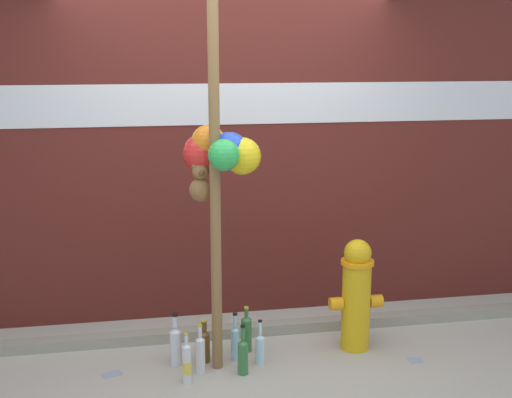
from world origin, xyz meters
TOP-DOWN VIEW (x-y plane):
  - ground_plane at (0.00, 0.00)m, footprint 14.00×14.00m
  - building_wall at (0.00, 1.33)m, footprint 10.00×0.21m
  - curb_strip at (0.00, 0.78)m, footprint 8.00×0.12m
  - memorial_post at (-0.18, 0.35)m, footprint 0.62×0.50m
  - fire_hydrant at (0.81, 0.42)m, footprint 0.39×0.24m
  - bottle_0 at (-0.06, 0.18)m, footprint 0.07×0.07m
  - bottle_1 at (-0.08, 0.39)m, footprint 0.06×0.06m
  - bottle_2 at (-0.29, 0.40)m, footprint 0.08×0.08m
  - bottle_3 at (0.02, 0.51)m, footprint 0.08×0.08m
  - bottle_4 at (-0.33, 0.25)m, footprint 0.06×0.06m
  - bottle_5 at (-0.43, 0.12)m, footprint 0.06×0.06m
  - bottle_6 at (-0.49, 0.39)m, footprint 0.08×0.08m
  - bottle_7 at (0.08, 0.30)m, footprint 0.06×0.06m
  - litter_0 at (-0.92, 0.33)m, footprint 0.15×0.12m
  - litter_1 at (1.16, 0.15)m, footprint 0.10×0.09m

SIDE VIEW (x-z plane):
  - ground_plane at x=0.00m, z-range 0.00..0.00m
  - litter_0 at x=-0.92m, z-range 0.00..0.01m
  - litter_1 at x=1.16m, z-range 0.00..0.01m
  - curb_strip at x=0.00m, z-range 0.00..0.08m
  - bottle_7 at x=0.08m, z-range -0.04..0.28m
  - bottle_2 at x=-0.29m, z-range -0.03..0.28m
  - bottle_0 at x=-0.06m, z-range -0.04..0.31m
  - bottle_5 at x=-0.43m, z-range -0.04..0.31m
  - bottle_4 at x=-0.33m, z-range -0.03..0.31m
  - bottle_1 at x=-0.08m, z-range -0.03..0.31m
  - bottle_3 at x=0.02m, z-range -0.03..0.31m
  - bottle_6 at x=-0.49m, z-range -0.03..0.34m
  - fire_hydrant at x=0.81m, z-range 0.01..0.82m
  - building_wall at x=0.00m, z-range 0.00..3.22m
  - memorial_post at x=-0.18m, z-range 0.12..3.19m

